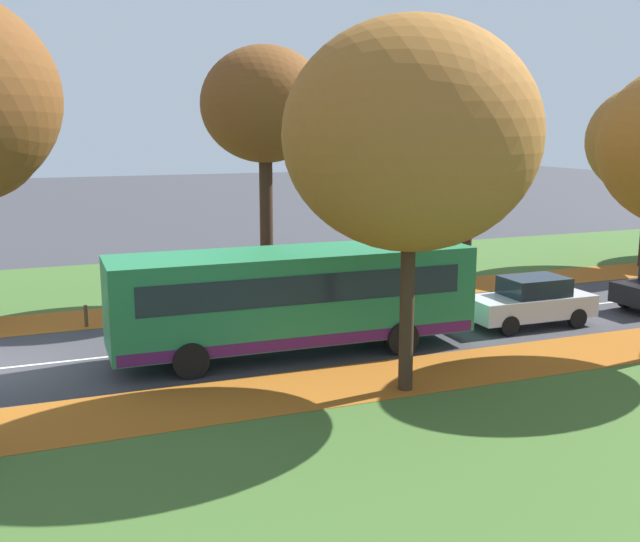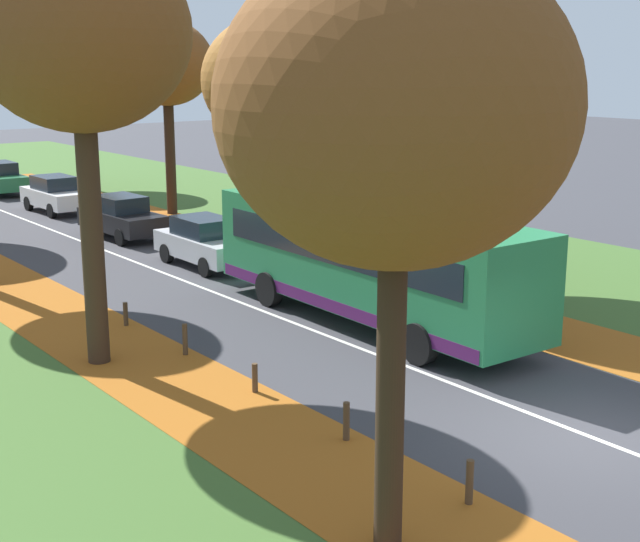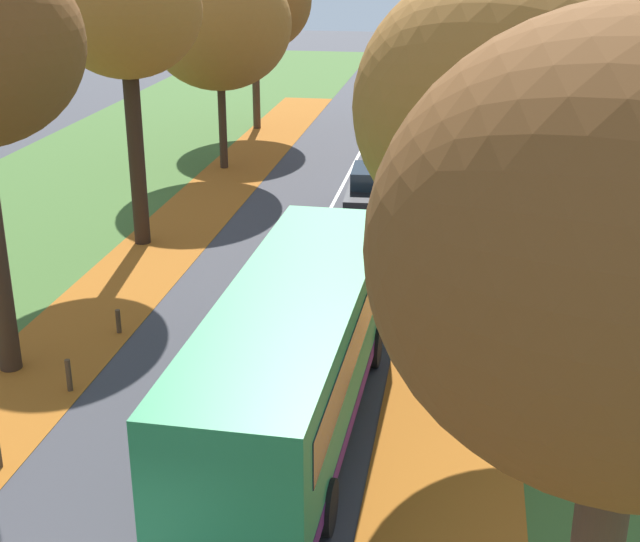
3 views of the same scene
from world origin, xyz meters
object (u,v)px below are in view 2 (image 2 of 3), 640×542
(tree_right_mid, at_px, (273,81))
(car_green_fourth_in_line, at_px, (0,178))
(tree_right_far, at_px, (167,65))
(bollard_fifth, at_px, (185,340))
(bus, at_px, (369,258))
(car_silver_lead, at_px, (206,242))
(tree_left_nearest, at_px, (396,107))
(car_white_third_in_line, at_px, (56,194))
(bollard_fourth, at_px, (255,378))
(tree_right_near, at_px, (440,75))
(tree_right_distant, at_px, (75,81))
(car_black_following, at_px, (122,217))
(bollard_third, at_px, (346,421))
(bollard_sixth, at_px, (126,314))
(bollard_second, at_px, (470,482))
(tree_left_near, at_px, (80,35))

(tree_right_mid, distance_m, car_green_fourth_in_line, 19.72)
(tree_right_far, height_order, bollard_fifth, tree_right_far)
(bus, height_order, car_silver_lead, bus)
(tree_left_nearest, xyz_separation_m, tree_right_far, (11.15, 26.59, 0.40))
(car_white_third_in_line, bearing_deg, bollard_fourth, -102.63)
(tree_right_near, distance_m, car_silver_lead, 9.43)
(tree_right_distant, height_order, car_silver_lead, tree_right_distant)
(tree_right_far, distance_m, car_silver_lead, 12.11)
(tree_right_distant, relative_size, car_black_following, 1.86)
(tree_left_nearest, xyz_separation_m, bollard_third, (1.84, 3.14, -5.70))
(bollard_fourth, bearing_deg, bollard_sixth, 89.94)
(car_green_fourth_in_line, bearing_deg, tree_right_near, -82.17)
(tree_right_far, xyz_separation_m, car_black_following, (-4.19, -3.74, -5.65))
(tree_right_near, bearing_deg, tree_right_distant, 89.33)
(bollard_second, distance_m, car_green_fourth_in_line, 37.53)
(tree_left_nearest, height_order, car_white_third_in_line, tree_left_nearest)
(tree_right_mid, bearing_deg, bollard_sixth, -144.49)
(tree_right_distant, distance_m, car_black_following, 15.24)
(bollard_third, height_order, car_silver_lead, car_silver_lead)
(tree_right_distant, bearing_deg, tree_left_near, -112.42)
(car_silver_lead, distance_m, car_white_third_in_line, 13.43)
(bollard_third, bearing_deg, tree_left_near, 104.07)
(car_black_following, bearing_deg, bollard_second, -102.76)
(tree_right_mid, bearing_deg, bus, -112.26)
(tree_left_nearest, distance_m, bollard_fifth, 10.89)
(tree_right_distant, distance_m, car_silver_lead, 20.96)
(car_green_fourth_in_line, bearing_deg, bollard_fourth, -99.62)
(car_black_following, bearing_deg, tree_right_far, 41.78)
(tree_left_nearest, distance_m, tree_right_near, 14.83)
(car_white_third_in_line, relative_size, car_green_fourth_in_line, 1.00)
(tree_left_near, bearing_deg, tree_left_nearest, -90.89)
(tree_right_far, height_order, bollard_second, tree_right_far)
(tree_left_near, bearing_deg, bollard_sixth, 51.90)
(tree_right_mid, distance_m, car_silver_lead, 6.88)
(tree_right_near, xyz_separation_m, car_white_third_in_line, (-3.66, 20.09, -5.42))
(bollard_second, height_order, bollard_fifth, bollard_fifth)
(bollard_fourth, bearing_deg, tree_left_nearest, -106.99)
(tree_right_far, height_order, car_black_following, tree_right_far)
(tree_right_near, bearing_deg, bus, -158.33)
(tree_right_distant, height_order, car_white_third_in_line, tree_right_distant)
(tree_right_near, distance_m, bollard_third, 12.82)
(tree_left_near, distance_m, bollard_fifth, 7.05)
(bollard_third, distance_m, bus, 7.55)
(bollard_third, bearing_deg, bollard_fifth, 89.18)
(bollard_sixth, bearing_deg, car_silver_lead, 42.16)
(tree_left_near, distance_m, bollard_sixth, 7.39)
(tree_right_near, distance_m, tree_right_mid, 8.66)
(bollard_third, bearing_deg, car_black_following, 75.43)
(bollard_fifth, relative_size, car_white_third_in_line, 0.18)
(tree_left_nearest, relative_size, bollard_sixth, 13.16)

